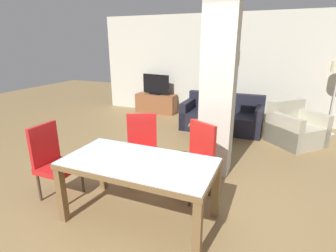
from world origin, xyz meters
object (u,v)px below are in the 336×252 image
Objects in this scene: dining_chair_head_left at (53,159)px; dining_chair_far_left at (142,146)px; tv_stand at (156,103)px; tv_screen at (156,85)px; dining_table at (139,173)px; dining_chair_far_right at (195,157)px; armchair at (295,129)px; sofa at (222,118)px; bottle at (202,119)px; coffee_table at (209,133)px.

dining_chair_far_left is (0.86, 0.85, 0.00)m from dining_chair_head_left.
dining_chair_head_left is 0.84× the size of tv_stand.
tv_stand is 0.55m from tv_screen.
dining_chair_head_left is (-1.27, 0.00, -0.06)m from dining_table.
tv_stand is at bearing -29.45° from dining_chair_far_right.
dining_chair_far_left is at bearing 134.92° from dining_chair_head_left.
armchair is at bearing -88.75° from dining_chair_far_right.
bottle is at bearing 80.49° from sofa.
armchair reaches higher than coffee_table.
sofa is at bearing 80.49° from bottle.
dining_table is 1.43× the size of tv_stand.
dining_chair_head_left is at bearing 180.00° from dining_table.
dining_chair_far_left is 3.94m from tv_stand.
tv_stand is at bearing 135.06° from bottle.
dining_chair_far_left is 0.81× the size of armchair.
dining_chair_far_left is 0.84× the size of tv_stand.
sofa reaches higher than bottle.
dining_table is 0.95m from dining_chair_far_left.
dining_chair_far_left reaches higher than dining_table.
dining_chair_far_left is 4.19× the size of bottle.
dining_chair_far_right is 0.54× the size of sofa.
armchair is (1.33, 2.57, -0.24)m from dining_chair_far_right.
dining_table is at bearing 122.55° from tv_screen.
dining_chair_far_right is 1.35× the size of coffee_table.
tv_stand is 1.39× the size of tv_screen.
dining_chair_far_left and dining_chair_far_right have the same top height.
dining_chair_far_right is 1.91m from coffee_table.
dining_chair_head_left is 4.51m from armchair.
tv_stand is (-0.63, 4.50, -0.26)m from dining_chair_head_left.
armchair is 1.66× the size of coffee_table.
dining_chair_head_left is 0.54× the size of sofa.
dining_chair_far_left is at bearing 2.97° from armchair.
tv_stand is at bearing -172.07° from dining_chair_head_left.
tv_screen is at bearing 0.00° from tv_stand.
coffee_table is 3.11× the size of bottle.
dining_chair_head_left is 3.99m from sofa.
dining_chair_head_left and dining_chair_far_left have the same top height.
coffee_table is (-0.06, -1.05, -0.06)m from sofa.
dining_chair_head_left reaches higher than coffee_table.
dining_chair_far_right is at bearing 16.69° from armchair.
dining_chair_head_left is at bearing 68.18° from sofa.
dining_chair_far_right is 4.40m from tv_screen.
dining_table reaches higher than bottle.
armchair is (3.02, 3.34, -0.24)m from dining_chair_head_left.
dining_table is 0.93× the size of sofa.
dining_chair_far_right is at bearing -81.50° from coffee_table.
dining_chair_head_left is at bearing 1.90° from armchair.
dining_chair_head_left is at bearing -82.07° from tv_stand.
dining_chair_far_right is (1.70, 0.77, 0.00)m from dining_chair_head_left.
tv_stand is (-1.48, 3.64, -0.26)m from dining_chair_far_left.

